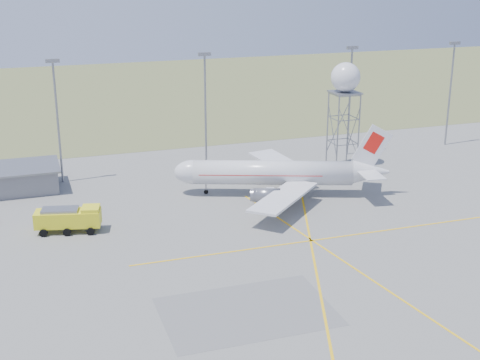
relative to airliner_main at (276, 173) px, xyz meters
name	(u,v)px	position (x,y,z in m)	size (l,w,h in m)	color
grass_strip	(169,91)	(3.47, 91.35, -3.52)	(400.00, 120.00, 0.03)	#5E6A3A
mast_a	(57,111)	(-31.53, 17.35, 8.53)	(2.20, 0.50, 20.50)	gray
mast_b	(205,101)	(-6.53, 17.35, 8.53)	(2.20, 0.50, 20.50)	gray
mast_c	(350,92)	(21.47, 17.35, 8.53)	(2.20, 0.50, 20.50)	gray
mast_d	(451,85)	(43.47, 17.35, 8.53)	(2.20, 0.50, 20.50)	gray
airliner_main	(276,173)	(0.00, 0.00, 0.00)	(32.93, 30.97, 11.54)	silver
radar_tower	(344,109)	(17.01, 10.92, 6.91)	(5.14, 5.14, 18.61)	gray
fire_truck	(70,220)	(-32.22, -5.23, -1.85)	(9.21, 5.09, 3.51)	yellow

